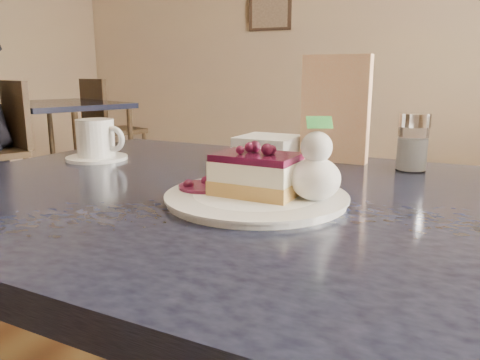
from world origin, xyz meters
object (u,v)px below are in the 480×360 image
at_px(cheesecake_slice, 257,174).
at_px(dessert_plate, 256,198).
at_px(bg_table_far_left, 67,187).
at_px(coffee_set, 97,142).
at_px(main_table, 269,242).

bearing_deg(cheesecake_slice, dessert_plate, 5.68).
bearing_deg(bg_table_far_left, coffee_set, -22.13).
bearing_deg(bg_table_far_left, cheesecake_slice, -18.96).
xyz_separation_m(main_table, bg_table_far_left, (-2.58, 2.31, -0.66)).
height_order(coffee_set, bg_table_far_left, coffee_set).
bearing_deg(dessert_plate, main_table, 84.32).
bearing_deg(dessert_plate, bg_table_far_left, 137.33).
xyz_separation_m(main_table, cheesecake_slice, (-0.01, -0.05, 0.13)).
height_order(main_table, bg_table_far_left, main_table).
height_order(dessert_plate, bg_table_far_left, dessert_plate).
distance_m(dessert_plate, coffee_set, 0.52).
height_order(main_table, coffee_set, coffee_set).
bearing_deg(bg_table_far_left, main_table, -18.23).
relative_size(main_table, bg_table_far_left, 0.73).
bearing_deg(main_table, cheesecake_slice, -90.00).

